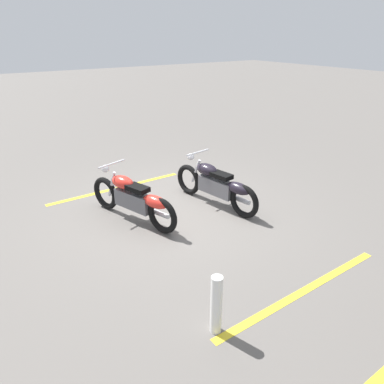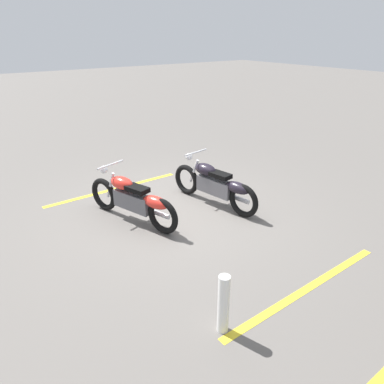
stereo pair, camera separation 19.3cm
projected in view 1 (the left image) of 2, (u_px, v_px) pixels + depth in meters
ground_plane at (174, 211)px, 7.38m from camera, size 60.00×60.00×0.00m
motorcycle_bright_foreground at (134, 198)px, 6.82m from camera, size 2.16×0.86×1.04m
motorcycle_dark_foreground at (217, 185)px, 7.42m from camera, size 2.22×0.71×1.04m
bollard_post at (216, 305)px, 4.27m from camera, size 0.14×0.14×0.79m
parking_stripe_near at (117, 188)px, 8.43m from camera, size 0.18×3.20×0.01m
parking_stripe_mid at (303, 291)px, 5.09m from camera, size 0.18×3.20×0.01m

